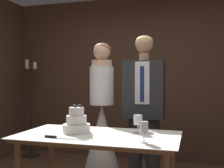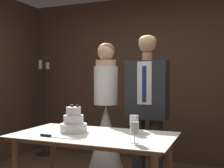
{
  "view_description": "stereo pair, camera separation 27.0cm",
  "coord_description": "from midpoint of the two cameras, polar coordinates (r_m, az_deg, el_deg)",
  "views": [
    {
      "loc": [
        0.84,
        -2.26,
        1.29
      ],
      "look_at": [
        0.06,
        0.43,
        1.25
      ],
      "focal_mm": 45.0,
      "sensor_mm": 36.0,
      "label": 1
    },
    {
      "loc": [
        1.1,
        -2.17,
        1.29
      ],
      "look_at": [
        0.06,
        0.43,
        1.25
      ],
      "focal_mm": 45.0,
      "sensor_mm": 36.0,
      "label": 2
    }
  ],
  "objects": [
    {
      "name": "wall_back",
      "position": [
        4.6,
        4.0,
        1.2
      ],
      "size": [
        4.55,
        0.12,
        2.63
      ],
      "primitive_type": "cube",
      "color": "#513828",
      "rests_on": "ground_plane"
    },
    {
      "name": "cake_table",
      "position": [
        2.46,
        -6.1,
        -12.59
      ],
      "size": [
        1.38,
        0.75,
        0.82
      ],
      "color": "#8E6B4C",
      "rests_on": "ground_plane"
    },
    {
      "name": "tiered_cake",
      "position": [
        2.54,
        -10.3,
        -7.83
      ],
      "size": [
        0.24,
        0.24,
        0.25
      ],
      "color": "white",
      "rests_on": "cake_table"
    },
    {
      "name": "cake_knife",
      "position": [
        2.34,
        -14.28,
        -10.51
      ],
      "size": [
        0.39,
        0.04,
        0.02
      ],
      "rotation": [
        0.0,
        0.0,
        -0.05
      ],
      "color": "silver",
      "rests_on": "cake_table"
    },
    {
      "name": "wine_glass_near",
      "position": [
        2.11,
        2.83,
        -9.08
      ],
      "size": [
        0.07,
        0.07,
        0.16
      ],
      "color": "silver",
      "rests_on": "cake_table"
    },
    {
      "name": "wine_glass_middle",
      "position": [
        2.47,
        2.17,
        -7.5
      ],
      "size": [
        0.08,
        0.08,
        0.16
      ],
      "color": "silver",
      "rests_on": "cake_table"
    },
    {
      "name": "bride",
      "position": [
        3.36,
        -4.42,
        -10.45
      ],
      "size": [
        0.54,
        0.54,
        1.72
      ],
      "color": "white",
      "rests_on": "ground_plane"
    },
    {
      "name": "groom",
      "position": [
        3.17,
        4.11,
        -4.38
      ],
      "size": [
        0.45,
        0.25,
        1.79
      ],
      "color": "#282B30",
      "rests_on": "ground_plane"
    },
    {
      "name": "candle_stand",
      "position": [
        4.95,
        -17.67,
        -5.34
      ],
      "size": [
        0.28,
        0.28,
        1.63
      ],
      "color": "black",
      "rests_on": "ground_plane"
    }
  ]
}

